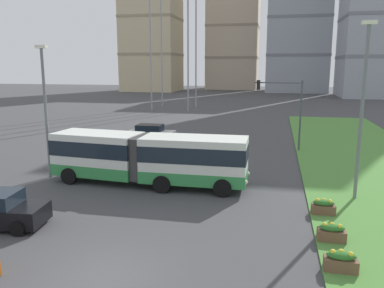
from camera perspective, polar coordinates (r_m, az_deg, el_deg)
The scene contains 12 objects.
ground_plane at distance 14.17m, azimuth -12.71°, elevation -18.41°, with size 260.00×260.00×0.00m, color #424244.
articulated_bus at distance 23.23m, azimuth -6.47°, elevation -1.98°, with size 11.97×3.24×3.00m.
car_white_van at distance 37.00m, azimuth -6.01°, elevation 1.57°, with size 4.40×2.03×1.58m.
flower_planter_0 at distance 14.82m, azimuth 20.94°, elevation -15.66°, with size 1.10×0.56×0.74m.
flower_planter_1 at distance 16.97m, azimuth 19.75°, elevation -12.04°, with size 1.10×0.56×0.74m.
flower_planter_2 at distance 19.72m, azimuth 18.66°, elevation -8.67°, with size 1.10×0.56×0.74m.
traffic_light_far_right at distance 33.22m, azimuth 13.47°, elevation 5.93°, with size 3.89×0.28×5.84m.
streetlight_left at distance 25.77m, azimuth -20.64°, elevation 5.20°, with size 0.70×0.28×8.22m.
streetlight_median at distance 21.71m, azimuth 23.66°, elevation 5.25°, with size 0.70×0.28×9.17m.
apartment_tower_west at distance 116.48m, azimuth -6.00°, elevation 20.07°, with size 15.16×14.77×49.73m.
apartment_tower_westcentre at distance 126.42m, azimuth 6.12°, elevation 16.49°, with size 15.51×14.94×37.10m.
apartment_tower_centre at distance 114.46m, azimuth 15.32°, elevation 17.03°, with size 16.39×15.58×38.34m.
Camera 1 is at (5.43, -11.09, 6.95)m, focal length 36.47 mm.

